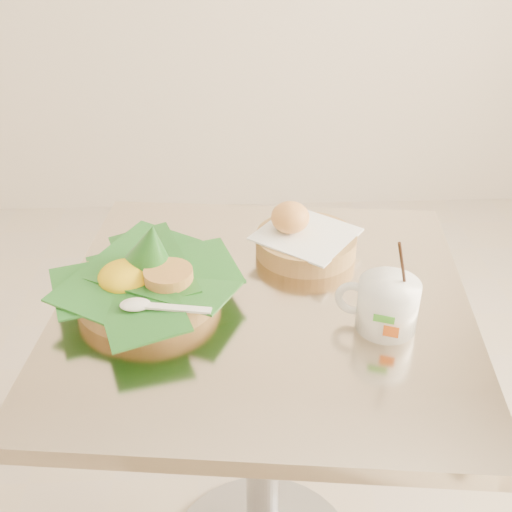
{
  "coord_description": "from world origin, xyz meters",
  "views": [
    {
      "loc": [
        0.1,
        -0.91,
        1.39
      ],
      "look_at": [
        0.14,
        0.01,
        0.82
      ],
      "focal_mm": 45.0,
      "sensor_mm": 36.0,
      "label": 1
    }
  ],
  "objects_px": {
    "rice_basket": "(147,277)",
    "coffee_mug": "(386,304)",
    "cafe_table": "(264,394)",
    "bread_basket": "(303,238)"
  },
  "relations": [
    {
      "from": "bread_basket",
      "to": "coffee_mug",
      "type": "distance_m",
      "value": 0.26
    },
    {
      "from": "bread_basket",
      "to": "coffee_mug",
      "type": "height_order",
      "value": "coffee_mug"
    },
    {
      "from": "cafe_table",
      "to": "coffee_mug",
      "type": "height_order",
      "value": "coffee_mug"
    },
    {
      "from": "rice_basket",
      "to": "coffee_mug",
      "type": "distance_m",
      "value": 0.4
    },
    {
      "from": "rice_basket",
      "to": "bread_basket",
      "type": "bearing_deg",
      "value": 26.25
    },
    {
      "from": "bread_basket",
      "to": "coffee_mug",
      "type": "bearing_deg",
      "value": -65.97
    },
    {
      "from": "cafe_table",
      "to": "bread_basket",
      "type": "distance_m",
      "value": 0.31
    },
    {
      "from": "bread_basket",
      "to": "rice_basket",
      "type": "bearing_deg",
      "value": -153.75
    },
    {
      "from": "coffee_mug",
      "to": "bread_basket",
      "type": "bearing_deg",
      "value": 114.03
    },
    {
      "from": "rice_basket",
      "to": "coffee_mug",
      "type": "height_order",
      "value": "coffee_mug"
    }
  ]
}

